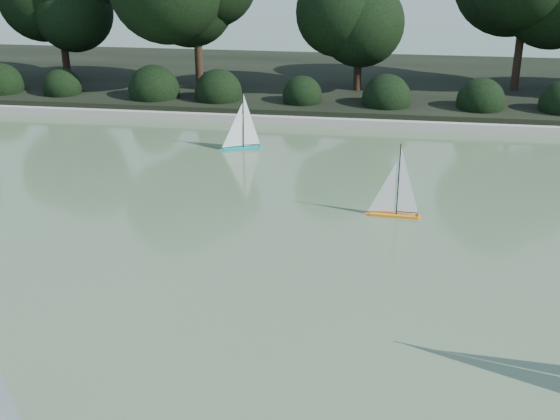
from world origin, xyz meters
The scene contains 6 objects.
ground centered at (0.00, 0.00, 0.00)m, with size 80.00×80.00×0.00m, color #435633.
pond_coping centered at (0.00, 9.00, 0.09)m, with size 40.00×0.35×0.18m, color gray.
far_bank centered at (0.00, 13.00, 0.15)m, with size 40.00×8.00×0.30m, color black.
shrub_hedge centered at (0.00, 9.90, 0.45)m, with size 29.10×1.10×1.10m.
sailboat_orange centered at (1.88, 3.78, 0.20)m, with size 0.93×0.20×1.26m.
sailboat_teal centered at (-1.17, 6.88, 0.20)m, with size 0.91×0.44×1.27m.
Camera 1 is at (1.68, -6.49, 4.22)m, focal length 45.00 mm.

